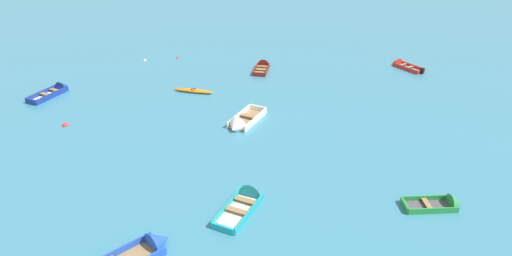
# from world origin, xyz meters

# --- Properties ---
(rowboat_deep_blue_far_back) EXTENTS (2.39, 3.67, 1.00)m
(rowboat_deep_blue_far_back) POSITION_xyz_m (-15.53, 28.46, 0.19)
(rowboat_deep_blue_far_back) COLOR beige
(rowboat_deep_blue_far_back) RESTS_ON ground_plane
(rowboat_green_far_left) EXTENTS (2.92, 1.22, 0.96)m
(rowboat_green_far_left) POSITION_xyz_m (9.17, 14.18, 0.15)
(rowboat_green_far_left) COLOR #4C4C51
(rowboat_green_far_left) RESTS_ON ground_plane
(rowboat_blue_near_left) EXTENTS (3.98, 3.75, 1.20)m
(rowboat_blue_near_left) POSITION_xyz_m (-4.83, 10.89, 0.19)
(rowboat_blue_near_left) COLOR #99754C
(rowboat_blue_near_left) RESTS_ON ground_plane
(rowboat_red_outer_left) EXTENTS (2.52, 3.08, 0.95)m
(rowboat_red_outer_left) POSITION_xyz_m (12.96, 34.43, 0.15)
(rowboat_red_outer_left) COLOR gray
(rowboat_red_outer_left) RESTS_ON ground_plane
(rowboat_white_outer_right) EXTENTS (2.82, 3.92, 1.23)m
(rowboat_white_outer_right) POSITION_xyz_m (-1.08, 22.74, 0.20)
(rowboat_white_outer_right) COLOR #99754C
(rowboat_white_outer_right) RESTS_ON ground_plane
(rowboat_maroon_back_row_center) EXTENTS (1.57, 3.16, 1.01)m
(rowboat_maroon_back_row_center) POSITION_xyz_m (0.54, 34.00, 0.16)
(rowboat_maroon_back_row_center) COLOR #99754C
(rowboat_maroon_back_row_center) RESTS_ON ground_plane
(rowboat_turquoise_back_row_right) EXTENTS (2.63, 3.73, 1.18)m
(rowboat_turquoise_back_row_right) POSITION_xyz_m (-0.49, 14.64, 0.16)
(rowboat_turquoise_back_row_right) COLOR beige
(rowboat_turquoise_back_row_right) RESTS_ON ground_plane
(kayak_orange_cluster_inner) EXTENTS (3.20, 1.28, 0.30)m
(kayak_orange_cluster_inner) POSITION_xyz_m (-4.92, 28.53, 0.15)
(kayak_orange_cluster_inner) COLOR orange
(kayak_orange_cluster_inner) RESTS_ON ground_plane
(mooring_buoy_central) EXTENTS (0.42, 0.42, 0.42)m
(mooring_buoy_central) POSITION_xyz_m (-12.74, 22.88, 0.00)
(mooring_buoy_central) COLOR red
(mooring_buoy_central) RESTS_ON ground_plane
(mooring_buoy_near_foreground) EXTENTS (0.29, 0.29, 0.29)m
(mooring_buoy_near_foreground) POSITION_xyz_m (-7.44, 36.75, 0.00)
(mooring_buoy_near_foreground) COLOR red
(mooring_buoy_near_foreground) RESTS_ON ground_plane
(mooring_buoy_trailing) EXTENTS (0.30, 0.30, 0.30)m
(mooring_buoy_trailing) POSITION_xyz_m (-10.39, 36.07, 0.00)
(mooring_buoy_trailing) COLOR silver
(mooring_buoy_trailing) RESTS_ON ground_plane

